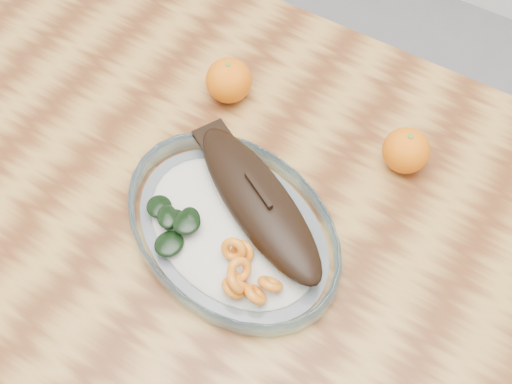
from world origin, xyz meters
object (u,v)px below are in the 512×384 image
at_px(dining_table, 224,241).
at_px(orange_left, 229,81).
at_px(orange_right, 406,151).
at_px(plated_meal, 233,224).

xyz_separation_m(dining_table, orange_left, (-0.10, 0.17, 0.13)).
distance_m(dining_table, orange_right, 0.29).
height_order(orange_left, orange_right, orange_left).
relative_size(dining_table, orange_right, 18.39).
xyz_separation_m(orange_left, orange_right, (0.28, 0.02, -0.00)).
bearing_deg(plated_meal, dining_table, 164.33).
height_order(plated_meal, orange_left, plated_meal).
height_order(plated_meal, orange_right, plated_meal).
bearing_deg(plated_meal, orange_left, 141.88).
xyz_separation_m(plated_meal, orange_left, (-0.13, 0.20, 0.02)).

